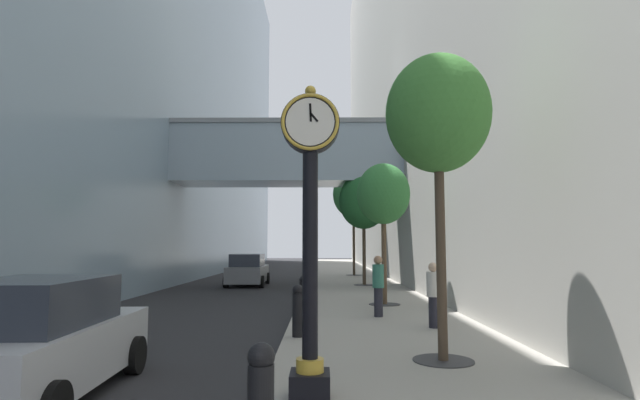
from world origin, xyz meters
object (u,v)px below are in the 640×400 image
street_tree_far (354,194)px  pedestrian_by_clock (433,293)px  street_clock (310,222)px  car_silver_mid (37,341)px  car_grey_near (248,270)px  street_tree_mid_far (364,201)px  bollard_sixth (309,279)px  street_tree_mid_near (383,195)px  bollard_third (298,309)px  bollard_fifth (307,285)px  street_tree_near (438,116)px  pedestrian_walking (378,284)px  bollard_fourth (303,294)px

street_tree_far → pedestrian_by_clock: bearing=-88.3°
street_clock → car_silver_mid: size_ratio=1.06×
street_clock → car_grey_near: 20.54m
street_tree_mid_far → car_silver_mid: size_ratio=1.42×
bollard_sixth → car_grey_near: size_ratio=0.29×
street_tree_mid_near → car_silver_mid: (-6.33, -10.21, -3.18)m
bollard_third → bollard_fifth: (0.00, 6.72, 0.00)m
bollard_third → car_silver_mid: size_ratio=0.28×
street_clock → bollard_sixth: 14.66m
street_tree_near → pedestrian_walking: (-0.54, 5.46, -3.57)m
street_tree_mid_near → bollard_fourth: bearing=-135.7°
street_tree_far → pedestrian_walking: (-0.54, -19.62, -4.68)m
bollard_fifth → street_tree_near: street_tree_near is taller
bollard_sixth → car_grey_near: bearing=122.6°
street_clock → street_tree_far: size_ratio=0.60×
street_clock → car_grey_near: size_ratio=1.08×
street_clock → street_tree_mid_near: (2.36, 10.52, 1.47)m
street_clock → street_tree_near: bearing=42.5°
street_tree_mid_near → pedestrian_walking: size_ratio=2.83×
bollard_fourth → street_tree_mid_near: street_tree_mid_near is taller
street_tree_near → street_tree_far: 25.11m
bollard_third → pedestrian_by_clock: size_ratio=0.72×
street_tree_mid_far → car_grey_near: (-6.30, 1.21, -3.71)m
bollard_third → bollard_sixth: 10.07m
street_tree_far → bollard_third: bearing=-96.9°
street_tree_mid_far → pedestrian_walking: size_ratio=3.34×
street_tree_near → street_tree_far: bearing=90.0°
bollard_fourth → street_tree_near: 7.41m
car_silver_mid → car_grey_near: bearing=89.9°
bollard_fifth → car_grey_near: (-3.54, 8.90, 0.08)m
street_tree_mid_near → car_grey_near: 11.89m
pedestrian_by_clock → bollard_fifth: bearing=121.8°
street_tree_mid_near → pedestrian_by_clock: 5.71m
bollard_fourth → pedestrian_walking: pedestrian_walking is taller
bollard_sixth → car_grey_near: (-3.54, 5.54, 0.08)m
street_tree_mid_far → street_tree_far: (0.00, 8.36, 1.22)m
bollard_sixth → car_grey_near: car_grey_near is taller
pedestrian_by_clock → car_grey_near: 15.96m
street_tree_near → bollard_third: bearing=139.9°
pedestrian_walking → car_silver_mid: size_ratio=0.43×
bollard_fourth → bollard_sixth: 6.72m
street_tree_near → car_silver_mid: (-6.33, -1.85, -3.82)m
street_clock → car_grey_near: street_clock is taller
pedestrian_by_clock → street_tree_near: bearing=-100.3°
bollard_third → bollard_fourth: same height
street_tree_mid_near → street_tree_far: bearing=90.0°
street_tree_near → pedestrian_by_clock: (0.64, 3.56, -3.65)m
street_tree_near → street_tree_mid_far: street_tree_mid_far is taller
pedestrian_by_clock → bollard_fourth: bearing=148.1°
street_clock → car_silver_mid: street_clock is taller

